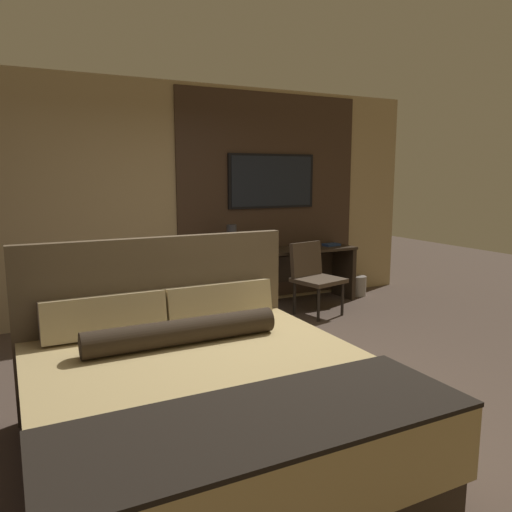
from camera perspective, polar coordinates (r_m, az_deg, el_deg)
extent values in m
plane|color=#4C3D33|center=(4.10, 0.71, -15.30)|extent=(16.00, 16.00, 0.00)
cube|color=tan|center=(6.16, -10.60, 6.29)|extent=(7.20, 0.06, 2.80)
cube|color=#3D2B1E|center=(6.67, 1.67, 6.66)|extent=(2.59, 0.03, 2.70)
cube|color=#33281E|center=(3.15, -4.98, -21.15)|extent=(1.93, 1.98, 0.22)
cube|color=tan|center=(3.01, -5.07, -16.23)|extent=(1.99, 2.04, 0.38)
cube|color=black|center=(2.38, 1.11, -18.05)|extent=(2.01, 0.71, 0.02)
cube|color=brown|center=(3.88, -11.00, -7.06)|extent=(2.02, 0.08, 1.25)
cube|color=#C6B284|center=(3.63, -16.95, -6.58)|extent=(0.83, 0.23, 0.31)
cube|color=#C6B284|center=(3.85, -4.36, -5.26)|extent=(0.83, 0.23, 0.31)
cylinder|color=#2D2319|center=(3.35, -8.38, -8.55)|extent=(1.29, 0.17, 0.17)
cube|color=#2D2319|center=(6.49, 2.87, 0.57)|extent=(2.09, 0.53, 0.03)
cube|color=#2D2319|center=(6.12, -5.47, -3.51)|extent=(0.06, 0.48, 0.71)
cube|color=#2D2319|center=(7.10, 9.99, -1.83)|extent=(0.06, 0.48, 0.71)
cube|color=#2D2319|center=(6.75, 1.81, -1.66)|extent=(1.97, 0.02, 0.35)
cube|color=black|center=(6.64, 1.81, 8.55)|extent=(1.25, 0.04, 0.71)
cube|color=black|center=(6.62, 1.90, 8.55)|extent=(1.18, 0.01, 0.65)
cube|color=#4C3D2D|center=(6.12, 7.18, -2.78)|extent=(0.63, 0.61, 0.05)
cube|color=#4C3D2D|center=(6.23, 5.74, -0.34)|extent=(0.50, 0.21, 0.42)
cylinder|color=black|center=(5.89, 7.15, -5.55)|extent=(0.04, 0.04, 0.41)
cylinder|color=black|center=(6.20, 9.84, -4.87)|extent=(0.04, 0.04, 0.41)
cylinder|color=black|center=(6.16, 4.41, -4.84)|extent=(0.04, 0.04, 0.41)
cylinder|color=black|center=(6.46, 7.12, -4.23)|extent=(0.04, 0.04, 0.41)
cylinder|color=#333338|center=(6.08, -2.81, 1.89)|extent=(0.12, 0.12, 0.37)
cylinder|color=#333338|center=(6.37, -0.19, 1.57)|extent=(0.12, 0.12, 0.22)
cube|color=navy|center=(6.91, 8.61, 1.29)|extent=(0.23, 0.16, 0.03)
cylinder|color=gray|center=(7.26, 11.62, -3.35)|extent=(0.22, 0.22, 0.28)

